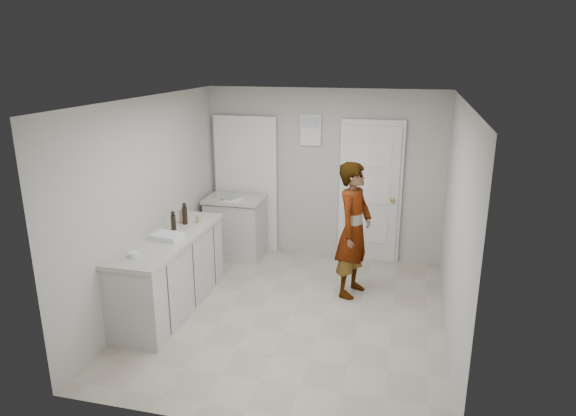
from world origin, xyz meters
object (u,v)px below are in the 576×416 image
(cake_mix_box, at_px, (183,216))
(egg_bowl, at_px, (134,254))
(oil_cruet_b, at_px, (185,214))
(spice_jar, at_px, (198,219))
(baking_dish, at_px, (168,237))
(oil_cruet_a, at_px, (173,221))
(person, at_px, (354,230))

(cake_mix_box, bearing_deg, egg_bowl, -91.59)
(cake_mix_box, height_order, oil_cruet_b, oil_cruet_b)
(cake_mix_box, relative_size, spice_jar, 1.99)
(spice_jar, xyz_separation_m, baking_dish, (-0.11, -0.63, -0.02))
(oil_cruet_a, xyz_separation_m, baking_dish, (0.07, -0.31, -0.09))
(person, distance_m, egg_bowl, 2.65)
(cake_mix_box, relative_size, oil_cruet_b, 0.61)
(cake_mix_box, xyz_separation_m, oil_cruet_b, (0.04, -0.04, 0.05))
(baking_dish, bearing_deg, person, 26.60)
(cake_mix_box, xyz_separation_m, egg_bowl, (-0.03, -1.16, -0.06))
(person, xyz_separation_m, oil_cruet_a, (-2.09, -0.70, 0.18))
(person, relative_size, oil_cruet_b, 6.16)
(spice_jar, relative_size, baking_dish, 0.23)
(person, bearing_deg, oil_cruet_a, 125.15)
(spice_jar, xyz_separation_m, egg_bowl, (-0.20, -1.21, -0.02))
(person, bearing_deg, cake_mix_box, 118.14)
(oil_cruet_a, relative_size, baking_dish, 0.63)
(person, distance_m, oil_cruet_a, 2.21)
(cake_mix_box, distance_m, egg_bowl, 1.16)
(spice_jar, bearing_deg, oil_cruet_b, -144.88)
(oil_cruet_a, distance_m, oil_cruet_b, 0.24)
(cake_mix_box, bearing_deg, oil_cruet_a, -90.49)
(person, bearing_deg, spice_jar, 117.65)
(oil_cruet_a, distance_m, baking_dish, 0.33)
(oil_cruet_a, xyz_separation_m, oil_cruet_b, (0.04, 0.23, 0.02))
(person, relative_size, cake_mix_box, 10.09)
(person, height_order, egg_bowl, person)
(person, relative_size, spice_jar, 20.05)
(person, bearing_deg, oil_cruet_b, 119.48)
(cake_mix_box, bearing_deg, baking_dish, -83.35)
(cake_mix_box, xyz_separation_m, baking_dish, (0.07, -0.58, -0.06))
(cake_mix_box, bearing_deg, oil_cruet_b, -46.26)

